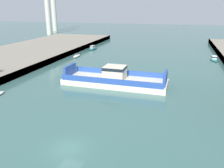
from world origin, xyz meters
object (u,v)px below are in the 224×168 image
at_px(moored_boat_far_left, 77,56).
at_px(smokestack_distant_a, 53,4).
at_px(moored_boat_near_left, 214,59).
at_px(smokestack_distant_b, 47,4).
at_px(moored_boat_near_right, 93,48).
at_px(chain_ferry, 115,79).

height_order(moored_boat_far_left, smokestack_distant_a, smokestack_distant_a).
xyz_separation_m(moored_boat_near_left, smokestack_distant_a, (-88.74, 65.90, 16.10)).
height_order(moored_boat_far_left, smokestack_distant_b, smokestack_distant_b).
xyz_separation_m(moored_boat_far_left, smokestack_distant_a, (-48.39, 72.36, 16.30)).
distance_m(moored_boat_near_right, smokestack_distant_a, 78.05).
height_order(moored_boat_near_right, smokestack_distant_b, smokestack_distant_b).
distance_m(chain_ferry, moored_boat_far_left, 29.54).
bearing_deg(smokestack_distant_a, moored_boat_far_left, -56.23).
bearing_deg(smokestack_distant_b, smokestack_distant_a, 111.27).
height_order(chain_ferry, moored_boat_far_left, chain_ferry).
bearing_deg(smokestack_distant_a, smokestack_distant_b, -68.73).
distance_m(moored_boat_near_right, smokestack_distant_b, 58.19).
xyz_separation_m(moored_boat_near_left, smokestack_distant_b, (-80.77, 45.43, 16.02)).
distance_m(smokestack_distant_a, smokestack_distant_b, 21.96).
relative_size(chain_ferry, smokestack_distant_a, 0.66).
bearing_deg(moored_boat_near_right, chain_ferry, -63.04).
relative_size(smokestack_distant_a, smokestack_distant_b, 1.00).
bearing_deg(moored_boat_near_right, moored_boat_near_left, -9.94).
distance_m(chain_ferry, moored_boat_near_left, 36.40).
xyz_separation_m(moored_boat_far_left, smokestack_distant_b, (-40.42, 51.89, 16.22)).
height_order(moored_boat_near_left, smokestack_distant_a, smokestack_distant_a).
xyz_separation_m(chain_ferry, moored_boat_near_left, (21.61, 29.28, -0.62)).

